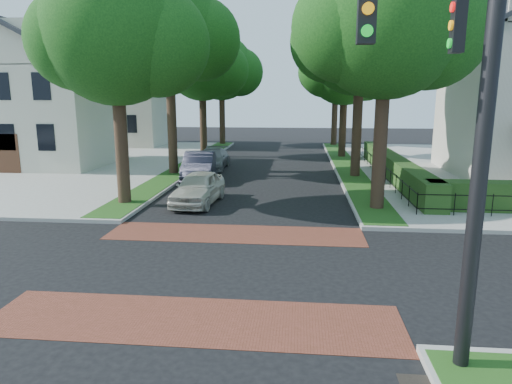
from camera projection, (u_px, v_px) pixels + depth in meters
ground at (219, 267)px, 13.00m from camera, size 120.00×120.00×0.00m
sidewalk_nw at (2, 162)px, 33.32m from camera, size 30.00×30.00×0.15m
crosswalk_far at (235, 234)px, 16.11m from camera, size 9.00×2.20×0.01m
crosswalk_near at (194, 320)px, 9.88m from camera, size 9.00×2.20×0.01m
storm_drain at (419, 383)px, 7.72m from camera, size 0.65×0.45×0.01m
grass_strip_ne at (346, 165)px, 31.06m from camera, size 1.60×29.80×0.02m
grass_strip_nw at (191, 163)px, 32.08m from camera, size 1.60×29.80×0.02m
tree_right_near at (389, 22)px, 17.96m from camera, size 7.75×6.67×10.66m
tree_right_mid at (362, 38)px, 25.69m from camera, size 8.25×7.09×11.22m
tree_right_far at (346, 68)px, 34.65m from camera, size 7.25×6.23×9.74m
tree_right_back at (337, 70)px, 43.35m from camera, size 7.50×6.45×10.20m
tree_left_near at (119, 35)px, 19.06m from camera, size 7.50×6.45×10.20m
tree_left_mid at (171, 34)px, 26.64m from camera, size 8.00×6.88×11.48m
tree_left_far at (204, 66)px, 35.64m from camera, size 7.00×6.02×9.86m
tree_left_back at (223, 69)px, 44.36m from camera, size 7.75×6.66×10.44m
hedge_main_road at (393, 166)px, 26.73m from camera, size 1.00×18.00×1.20m
fence_main_road at (379, 169)px, 26.84m from camera, size 0.06×18.00×0.90m
house_left_near at (39, 92)px, 30.95m from camera, size 10.00×9.00×10.14m
house_left_far at (119, 94)px, 44.59m from camera, size 10.00×9.00×10.14m
traffic_signal at (469, 99)px, 7.27m from camera, size 2.17×2.00×8.00m
parked_car_front at (198, 188)px, 20.50m from camera, size 2.03×4.40×1.46m
parked_car_middle at (199, 166)px, 26.57m from camera, size 2.29×5.06×1.61m
parked_car_rear at (212, 159)px, 30.52m from camera, size 1.96×4.68×1.35m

